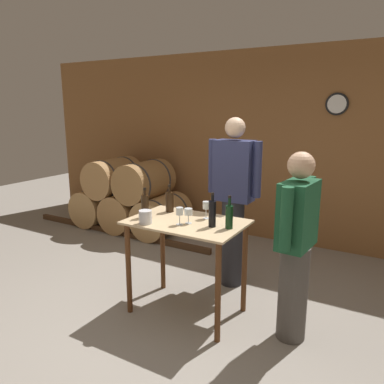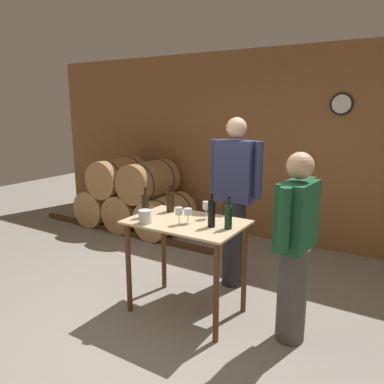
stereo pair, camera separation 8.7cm
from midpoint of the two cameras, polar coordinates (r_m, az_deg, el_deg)
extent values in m
plane|color=gray|center=(3.45, -4.60, -20.86)|extent=(14.00, 14.00, 0.00)
cube|color=brown|center=(5.41, 12.21, 6.63)|extent=(8.40, 0.05, 2.70)
cylinder|color=black|center=(5.16, 20.77, 12.42)|extent=(0.28, 0.03, 0.28)
cylinder|color=white|center=(5.15, 20.74, 12.43)|extent=(0.23, 0.01, 0.23)
cube|color=#4C331E|center=(5.89, -11.93, -5.93)|extent=(3.27, 0.06, 0.08)
cube|color=#4C331E|center=(6.39, -7.81, -4.28)|extent=(3.27, 0.06, 0.08)
cylinder|color=tan|center=(6.47, -14.13, -1.97)|extent=(0.59, 0.86, 0.59)
cylinder|color=#38383D|center=(6.30, -15.76, -2.48)|extent=(0.61, 0.03, 0.61)
cylinder|color=#38383D|center=(6.65, -12.59, -1.49)|extent=(0.61, 0.03, 0.61)
cylinder|color=#AD7F4C|center=(6.06, -9.88, -2.76)|extent=(0.59, 0.86, 0.59)
cylinder|color=#38383D|center=(5.88, -11.49, -3.33)|extent=(0.61, 0.03, 0.61)
cylinder|color=#38383D|center=(6.26, -8.37, -2.22)|extent=(0.61, 0.03, 0.61)
cylinder|color=tan|center=(5.70, -5.03, -3.64)|extent=(0.59, 0.86, 0.59)
cylinder|color=#38383D|center=(5.50, -6.58, -4.29)|extent=(0.61, 0.03, 0.61)
cylinder|color=#38383D|center=(5.90, -3.59, -3.03)|extent=(0.61, 0.03, 0.61)
cylinder|color=#AD7F4C|center=(6.15, -12.29, 2.20)|extent=(0.59, 0.86, 0.59)
cylinder|color=#38383D|center=(5.97, -13.96, 1.79)|extent=(0.61, 0.03, 0.61)
cylinder|color=#38383D|center=(6.34, -10.73, 2.58)|extent=(0.61, 0.03, 0.61)
cylinder|color=#9E7242|center=(5.76, -7.68, 1.66)|extent=(0.59, 0.86, 0.59)
cylinder|color=#38383D|center=(5.56, -9.30, 1.20)|extent=(0.61, 0.03, 0.61)
cylinder|color=#38383D|center=(5.96, -6.16, 2.08)|extent=(0.61, 0.03, 0.61)
cube|color=#D1B284|center=(3.40, -1.59, -4.60)|extent=(1.05, 0.68, 0.02)
cylinder|color=#593319|center=(3.61, -10.35, -11.42)|extent=(0.05, 0.05, 0.88)
cylinder|color=#593319|center=(3.14, 3.15, -15.10)|extent=(0.05, 0.05, 0.88)
cylinder|color=#593319|center=(4.01, -5.12, -8.69)|extent=(0.05, 0.05, 0.88)
cylinder|color=#593319|center=(3.60, 7.29, -11.38)|extent=(0.05, 0.05, 0.88)
cylinder|color=black|center=(3.51, -7.85, -2.19)|extent=(0.07, 0.07, 0.21)
cylinder|color=black|center=(3.48, -7.93, 0.05)|extent=(0.02, 0.02, 0.07)
cylinder|color=black|center=(3.48, -7.94, 0.48)|extent=(0.03, 0.03, 0.02)
cylinder|color=black|center=(3.68, -4.10, -1.55)|extent=(0.08, 0.08, 0.19)
cylinder|color=black|center=(3.64, -4.14, 0.52)|extent=(0.02, 0.02, 0.08)
cylinder|color=black|center=(3.64, -4.14, 0.95)|extent=(0.03, 0.03, 0.02)
cylinder|color=black|center=(3.21, 2.33, -3.36)|extent=(0.06, 0.06, 0.23)
cylinder|color=black|center=(3.17, 2.35, -0.75)|extent=(0.02, 0.02, 0.07)
cylinder|color=black|center=(3.17, 2.36, -0.28)|extent=(0.03, 0.03, 0.02)
cylinder|color=black|center=(3.18, 4.90, -3.85)|extent=(0.06, 0.06, 0.20)
cylinder|color=black|center=(3.14, 4.95, -1.34)|extent=(0.02, 0.02, 0.09)
cylinder|color=black|center=(3.13, 4.96, -0.74)|extent=(0.03, 0.03, 0.02)
cylinder|color=silver|center=(3.30, -2.65, -4.96)|extent=(0.06, 0.06, 0.00)
cylinder|color=silver|center=(3.28, -2.66, -4.21)|extent=(0.01, 0.01, 0.09)
cylinder|color=silver|center=(3.26, -2.67, -2.93)|extent=(0.06, 0.06, 0.07)
cylinder|color=silver|center=(3.33, -1.29, -4.77)|extent=(0.06, 0.06, 0.00)
cylinder|color=silver|center=(3.32, -1.30, -4.12)|extent=(0.01, 0.01, 0.08)
cylinder|color=silver|center=(3.30, -1.30, -3.02)|extent=(0.07, 0.07, 0.06)
cylinder|color=silver|center=(3.47, 1.42, -4.03)|extent=(0.06, 0.06, 0.00)
cylinder|color=silver|center=(3.46, 1.43, -3.29)|extent=(0.01, 0.01, 0.09)
cylinder|color=silver|center=(3.43, 1.44, -2.01)|extent=(0.06, 0.06, 0.07)
cylinder|color=silver|center=(3.34, -7.87, -3.80)|extent=(0.12, 0.12, 0.12)
cylinder|color=#232328|center=(4.11, 5.54, -7.69)|extent=(0.24, 0.24, 0.95)
cube|color=navy|center=(3.90, 5.79, 3.24)|extent=(0.40, 0.22, 0.63)
sphere|color=beige|center=(3.85, 5.94, 9.72)|extent=(0.21, 0.21, 0.21)
cylinder|color=navy|center=(3.80, 9.24, 3.37)|extent=(0.09, 0.09, 0.57)
cylinder|color=navy|center=(4.00, 2.54, 4.00)|extent=(0.09, 0.09, 0.57)
cylinder|color=#4C4742|center=(3.30, 14.35, -14.68)|extent=(0.24, 0.24, 0.81)
cube|color=#194C2D|center=(3.05, 15.05, -3.35)|extent=(0.25, 0.42, 0.54)
sphere|color=tan|center=(2.97, 15.49, 3.95)|extent=(0.21, 0.21, 0.21)
cylinder|color=#194C2D|center=(3.27, 16.60, -1.87)|extent=(0.09, 0.09, 0.48)
cylinder|color=#194C2D|center=(2.82, 13.31, -4.03)|extent=(0.09, 0.09, 0.48)
camera|label=1|loc=(0.04, -90.73, -0.17)|focal=35.00mm
camera|label=2|loc=(0.04, 89.27, 0.17)|focal=35.00mm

